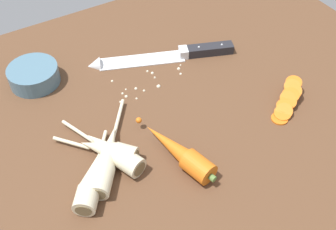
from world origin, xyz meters
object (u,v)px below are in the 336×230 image
at_px(whole_carrot, 180,152).
at_px(carrot_slice_stack, 288,100).
at_px(parsnip_mid_left, 91,181).
at_px(parsnip_front, 113,152).
at_px(parsnip_back, 107,158).
at_px(parsnip_mid_right, 108,150).
at_px(chefs_knife, 159,57).
at_px(prep_bowl, 34,75).

xyz_separation_m(whole_carrot, carrot_slice_stack, (0.27, 0.00, -0.01)).
relative_size(whole_carrot, parsnip_mid_left, 1.25).
xyz_separation_m(parsnip_front, parsnip_back, (-0.02, -0.01, -0.00)).
distance_m(parsnip_mid_right, carrot_slice_stack, 0.39).
relative_size(whole_carrot, parsnip_front, 1.02).
bearing_deg(carrot_slice_stack, chefs_knife, 119.09).
height_order(chefs_knife, carrot_slice_stack, carrot_slice_stack).
bearing_deg(chefs_knife, whole_carrot, -113.01).
bearing_deg(parsnip_back, whole_carrot, -25.28).
height_order(parsnip_mid_left, prep_bowl, same).
xyz_separation_m(parsnip_front, parsnip_mid_right, (-0.01, 0.01, 0.00)).
xyz_separation_m(chefs_knife, whole_carrot, (-0.12, -0.28, 0.01)).
height_order(chefs_knife, parsnip_mid_right, parsnip_mid_right).
bearing_deg(carrot_slice_stack, whole_carrot, -179.05).
xyz_separation_m(chefs_knife, prep_bowl, (-0.28, 0.07, 0.01)).
xyz_separation_m(chefs_knife, parsnip_front, (-0.22, -0.21, 0.01)).
height_order(carrot_slice_stack, prep_bowl, prep_bowl).
xyz_separation_m(parsnip_mid_left, carrot_slice_stack, (0.43, -0.02, -0.01)).
bearing_deg(parsnip_front, prep_bowl, 101.14).
distance_m(whole_carrot, prep_bowl, 0.38).
bearing_deg(prep_bowl, parsnip_back, -82.25).
bearing_deg(prep_bowl, parsnip_mid_left, -90.80).
xyz_separation_m(chefs_knife, parsnip_back, (-0.24, -0.22, 0.01)).
height_order(chefs_knife, parsnip_back, parsnip_back).
relative_size(whole_carrot, parsnip_back, 0.98).
bearing_deg(parsnip_front, parsnip_mid_right, 129.46).
bearing_deg(chefs_knife, parsnip_front, -136.46).
bearing_deg(whole_carrot, parsnip_front, 147.80).
bearing_deg(whole_carrot, carrot_slice_stack, 0.95).
height_order(whole_carrot, carrot_slice_stack, whole_carrot).
bearing_deg(whole_carrot, parsnip_mid_left, 171.01).
bearing_deg(parsnip_back, parsnip_front, 29.32).
xyz_separation_m(whole_carrot, prep_bowl, (-0.16, 0.35, 0.00)).
relative_size(parsnip_front, parsnip_mid_left, 1.23).
relative_size(parsnip_front, carrot_slice_stack, 1.74).
bearing_deg(parsnip_front, parsnip_back, -150.68).
relative_size(parsnip_mid_left, prep_bowl, 1.46).
distance_m(parsnip_mid_right, parsnip_back, 0.02).
xyz_separation_m(parsnip_back, carrot_slice_stack, (0.39, -0.05, -0.01)).
bearing_deg(parsnip_mid_right, prep_bowl, 100.22).
bearing_deg(parsnip_mid_left, carrot_slice_stack, -2.85).
bearing_deg(parsnip_front, whole_carrot, -32.20).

